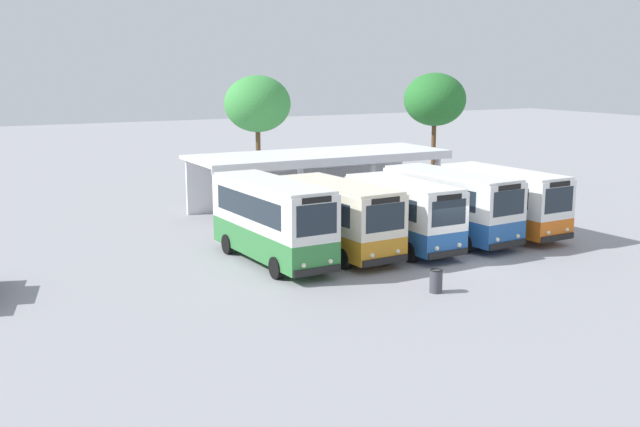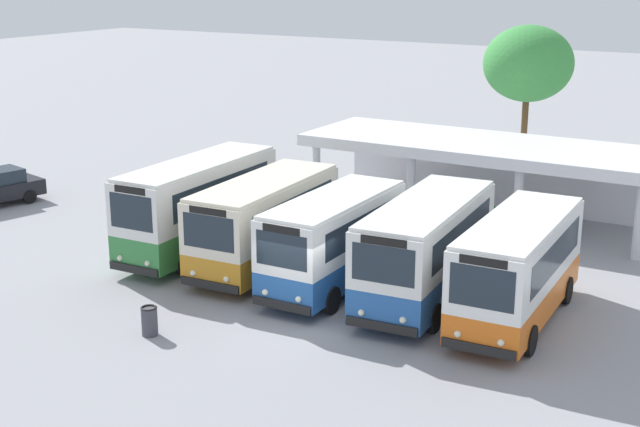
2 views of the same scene
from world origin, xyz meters
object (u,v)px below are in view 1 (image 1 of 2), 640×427
at_px(city_bus_fourth_amber, 450,203).
at_px(waiting_chair_middle_seat, 309,205).
at_px(city_bus_fifth_blue, 503,199).
at_px(city_bus_second_in_row, 338,216).
at_px(waiting_chair_end_by_column, 288,207).
at_px(waiting_chair_fifth_seat, 330,203).
at_px(litter_bin_apron, 436,281).
at_px(city_bus_nearest_orange, 272,218).
at_px(waiting_chair_fourth_seat, 320,204).
at_px(waiting_chair_far_end_seat, 340,202).
at_px(city_bus_middle_cream, 403,212).
at_px(waiting_chair_second_from_end, 299,206).

bearing_deg(city_bus_fourth_amber, waiting_chair_middle_seat, 107.94).
distance_m(city_bus_fourth_amber, city_bus_fifth_blue, 3.14).
distance_m(city_bus_second_in_row, city_bus_fifth_blue, 9.41).
height_order(waiting_chair_end_by_column, waiting_chair_fifth_seat, same).
bearing_deg(litter_bin_apron, city_bus_second_in_row, 93.46).
relative_size(city_bus_fifth_blue, waiting_chair_middle_seat, 8.58).
bearing_deg(city_bus_fourth_amber, city_bus_nearest_orange, 179.02).
bearing_deg(waiting_chair_fifth_seat, city_bus_fifth_blue, -63.00).
bearing_deg(waiting_chair_fourth_seat, waiting_chair_far_end_seat, 1.81).
height_order(city_bus_nearest_orange, city_bus_fourth_amber, city_bus_nearest_orange).
xyz_separation_m(city_bus_middle_cream, waiting_chair_fourth_seat, (0.86, 9.59, -1.24)).
bearing_deg(city_bus_fifth_blue, waiting_chair_fifth_seat, 117.00).
bearing_deg(waiting_chair_second_from_end, city_bus_fourth_amber, -68.29).
xyz_separation_m(city_bus_nearest_orange, waiting_chair_far_end_seat, (8.48, 8.94, -1.43)).
distance_m(waiting_chair_end_by_column, waiting_chair_fourth_seat, 2.03).
relative_size(waiting_chair_second_from_end, litter_bin_apron, 0.96).
distance_m(city_bus_second_in_row, city_bus_middle_cream, 3.18).
relative_size(waiting_chair_middle_seat, waiting_chair_far_end_seat, 1.00).
distance_m(waiting_chair_fourth_seat, waiting_chair_fifth_seat, 0.68).
relative_size(waiting_chair_end_by_column, waiting_chair_fourth_seat, 1.00).
xyz_separation_m(city_bus_second_in_row, waiting_chair_middle_seat, (3.32, 9.14, -1.28)).
relative_size(city_bus_second_in_row, waiting_chair_fifth_seat, 8.53).
height_order(waiting_chair_middle_seat, waiting_chair_fourth_seat, same).
relative_size(city_bus_fourth_amber, waiting_chair_fourth_seat, 9.08).
bearing_deg(waiting_chair_fifth_seat, city_bus_nearest_orange, -131.21).
xyz_separation_m(waiting_chair_second_from_end, litter_bin_apron, (-2.24, -15.88, -0.07)).
xyz_separation_m(waiting_chair_end_by_column, waiting_chair_second_from_end, (0.68, -0.02, 0.00)).
bearing_deg(waiting_chair_fourth_seat, waiting_chair_end_by_column, 178.00).
distance_m(waiting_chair_end_by_column, litter_bin_apron, 15.98).
height_order(city_bus_fourth_amber, waiting_chair_middle_seat, city_bus_fourth_amber).
relative_size(city_bus_fifth_blue, waiting_chair_second_from_end, 8.58).
distance_m(city_bus_fifth_blue, waiting_chair_middle_seat, 11.21).
bearing_deg(waiting_chair_fifth_seat, waiting_chair_far_end_seat, 2.03).
bearing_deg(city_bus_middle_cream, waiting_chair_end_by_column, 96.87).
xyz_separation_m(city_bus_nearest_orange, city_bus_fifth_blue, (12.54, -0.38, -0.15)).
height_order(city_bus_nearest_orange, city_bus_fifth_blue, city_bus_nearest_orange).
bearing_deg(city_bus_fifth_blue, waiting_chair_end_by_column, 128.51).
xyz_separation_m(city_bus_fourth_amber, city_bus_fifth_blue, (3.13, -0.22, -0.04)).
relative_size(city_bus_middle_cream, litter_bin_apron, 7.57).
distance_m(city_bus_middle_cream, litter_bin_apron, 6.93).
bearing_deg(litter_bin_apron, waiting_chair_far_end_seat, 72.72).
bearing_deg(city_bus_middle_cream, waiting_chair_middle_seat, 88.90).
xyz_separation_m(waiting_chair_middle_seat, waiting_chair_fifth_seat, (1.35, -0.04, 0.00)).
bearing_deg(litter_bin_apron, city_bus_nearest_orange, 117.05).
bearing_deg(waiting_chair_second_from_end, litter_bin_apron, -98.02).
distance_m(waiting_chair_second_from_end, litter_bin_apron, 16.04).
xyz_separation_m(city_bus_second_in_row, city_bus_middle_cream, (3.13, -0.51, -0.04)).
bearing_deg(city_bus_fifth_blue, waiting_chair_second_from_end, 125.95).
xyz_separation_m(waiting_chair_second_from_end, waiting_chair_middle_seat, (0.68, 0.01, 0.00)).
bearing_deg(litter_bin_apron, waiting_chair_second_from_end, 81.98).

